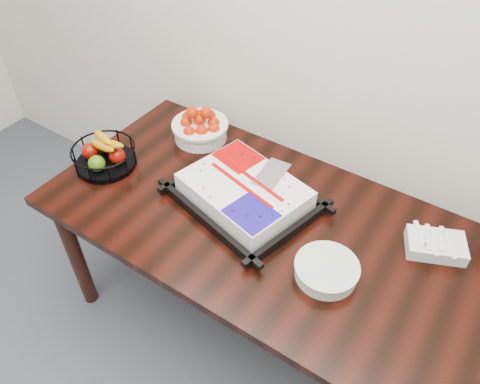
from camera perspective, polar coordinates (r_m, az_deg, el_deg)
The scene contains 6 objects.
table at distance 1.90m, azimuth 3.27°, elevation -5.28°, with size 1.80×0.90×0.75m.
cake_tray at distance 1.87m, azimuth 0.52°, elevation -0.15°, with size 0.61×0.53×0.11m.
tangerine_bowl at distance 2.20m, azimuth -4.90°, elevation 8.13°, with size 0.26×0.26×0.17m.
fruit_basket at distance 2.12m, azimuth -16.23°, elevation 4.40°, with size 0.28×0.28×0.15m.
plate_stack at distance 1.67m, azimuth 10.48°, elevation -9.38°, with size 0.23×0.23×0.06m.
fork_bag at distance 1.86m, azimuth 22.76°, elevation -5.95°, with size 0.24×0.21×0.06m.
Camera 1 is at (0.61, 0.90, 2.09)m, focal length 35.00 mm.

